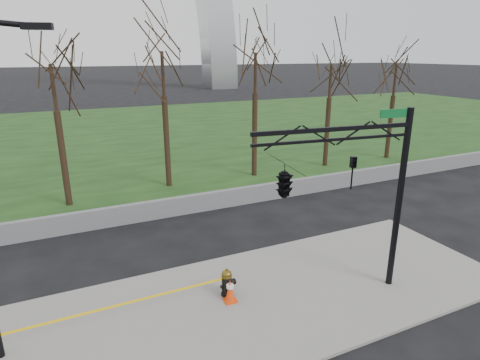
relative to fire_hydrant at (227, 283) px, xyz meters
name	(u,v)px	position (x,y,z in m)	size (l,w,h in m)	color
ground	(244,305)	(0.31, -0.63, -0.53)	(500.00, 500.00, 0.00)	black
sidewalk	(244,304)	(0.31, -0.63, -0.48)	(18.00, 6.00, 0.10)	gray
grass_strip	(109,135)	(0.31, 29.37, -0.50)	(120.00, 40.00, 0.06)	#173212
guardrail	(172,207)	(0.31, 7.37, -0.08)	(60.00, 0.30, 0.90)	#59595B
tree_row	(116,121)	(-1.40, 11.37, 3.61)	(42.59, 4.00, 8.28)	black
fire_hydrant	(227,283)	(0.00, 0.00, 0.00)	(0.59, 0.38, 0.94)	black
traffic_cone	(230,291)	(-0.06, -0.36, -0.06)	(0.40, 0.40, 0.75)	red
traffic_signal_mast	(309,178)	(2.00, -1.30, 3.61)	(5.07, 2.53, 6.00)	black
caution_tape	(131,303)	(-3.01, -0.04, 0.16)	(6.34, 0.36, 0.47)	yellow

